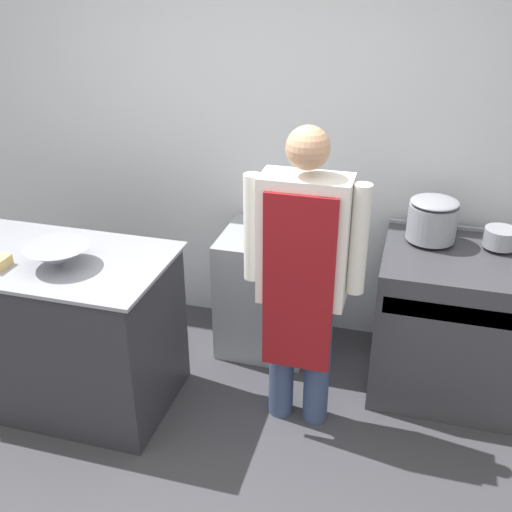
# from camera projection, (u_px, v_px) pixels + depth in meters

# --- Properties ---
(wall_back) EXTENTS (8.00, 0.05, 2.70)m
(wall_back) POSITION_uv_depth(u_px,v_px,m) (275.00, 135.00, 3.80)
(wall_back) COLOR silver
(wall_back) RESTS_ON ground_plane
(prep_counter) EXTENTS (1.35, 0.76, 0.92)m
(prep_counter) POSITION_uv_depth(u_px,v_px,m) (57.00, 328.00, 3.43)
(prep_counter) COLOR #2D2D33
(prep_counter) RESTS_ON ground_plane
(stove) EXTENTS (0.89, 0.77, 0.90)m
(stove) POSITION_uv_depth(u_px,v_px,m) (454.00, 322.00, 3.52)
(stove) COLOR #38383D
(stove) RESTS_ON ground_plane
(fridge_unit) EXTENTS (0.57, 0.57, 0.81)m
(fridge_unit) POSITION_uv_depth(u_px,v_px,m) (267.00, 291.00, 3.92)
(fridge_unit) COLOR #93999E
(fridge_unit) RESTS_ON ground_plane
(person_cook) EXTENTS (0.62, 0.24, 1.68)m
(person_cook) POSITION_uv_depth(u_px,v_px,m) (303.00, 268.00, 3.03)
(person_cook) COLOR #38476B
(person_cook) RESTS_ON ground_plane
(mixing_bowl) EXTENTS (0.34, 0.34, 0.11)m
(mixing_bowl) POSITION_uv_depth(u_px,v_px,m) (58.00, 256.00, 3.10)
(mixing_bowl) COLOR gray
(mixing_bowl) RESTS_ON prep_counter
(stock_pot) EXTENTS (0.28, 0.28, 0.25)m
(stock_pot) POSITION_uv_depth(u_px,v_px,m) (433.00, 218.00, 3.42)
(stock_pot) COLOR gray
(stock_pot) RESTS_ON stove
(sauce_pot) EXTENTS (0.19, 0.19, 0.11)m
(sauce_pot) POSITION_uv_depth(u_px,v_px,m) (501.00, 238.00, 3.36)
(sauce_pot) COLOR gray
(sauce_pot) RESTS_ON stove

